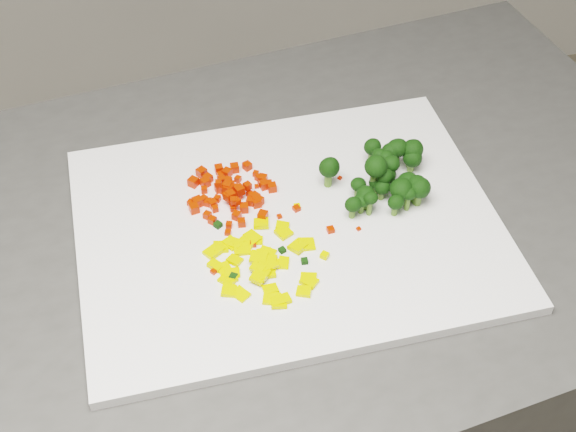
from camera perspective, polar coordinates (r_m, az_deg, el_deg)
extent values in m
cube|color=#434240|center=(1.28, 1.61, -13.71)|extent=(0.98, 0.75, 0.90)
cube|color=white|center=(0.90, 0.00, -0.73)|extent=(0.47, 0.37, 0.01)
cube|color=red|center=(0.92, -4.06, 1.48)|extent=(0.01, 0.01, 0.01)
cube|color=red|center=(0.95, -6.16, 3.11)|extent=(0.01, 0.01, 0.01)
cube|color=red|center=(0.95, -3.82, 3.43)|extent=(0.01, 0.01, 0.01)
cube|color=red|center=(0.91, -6.28, 0.91)|extent=(0.01, 0.01, 0.01)
cube|color=red|center=(0.92, -4.98, 2.32)|extent=(0.01, 0.01, 0.01)
cube|color=red|center=(0.92, -2.91, 2.15)|extent=(0.01, 0.01, 0.01)
cube|color=red|center=(0.91, -3.48, 1.85)|extent=(0.01, 0.01, 0.01)
cube|color=red|center=(0.92, -4.47, 1.64)|extent=(0.01, 0.01, 0.01)
cube|color=red|center=(0.91, -5.39, 0.88)|extent=(0.01, 0.01, 0.01)
cube|color=red|center=(0.93, -4.27, 2.53)|extent=(0.01, 0.01, 0.01)
cube|color=red|center=(0.91, -5.76, 0.92)|extent=(0.01, 0.01, 0.01)
cube|color=red|center=(0.94, -2.14, 2.75)|extent=(0.01, 0.01, 0.01)
cube|color=red|center=(0.95, -4.36, 3.09)|extent=(0.01, 0.01, 0.01)
cube|color=red|center=(0.90, -3.93, 0.57)|extent=(0.01, 0.01, 0.01)
cube|color=red|center=(0.94, -4.72, 2.59)|extent=(0.01, 0.01, 0.01)
cube|color=red|center=(0.94, -1.82, 2.65)|extent=(0.01, 0.01, 0.01)
cube|color=red|center=(0.92, -6.01, 1.22)|extent=(0.01, 0.01, 0.01)
cube|color=red|center=(0.92, -6.93, 0.94)|extent=(0.01, 0.01, 0.01)
cube|color=red|center=(0.92, -3.77, 1.98)|extent=(0.01, 0.01, 0.01)
cube|color=red|center=(0.95, -2.91, 3.57)|extent=(0.01, 0.01, 0.01)
cube|color=red|center=(0.93, -4.93, 2.01)|extent=(0.01, 0.01, 0.01)
cube|color=red|center=(0.92, -4.06, 2.24)|extent=(0.01, 0.01, 0.01)
cube|color=red|center=(0.89, -3.32, -0.47)|extent=(0.01, 0.01, 0.01)
cube|color=red|center=(0.93, -1.41, 2.26)|extent=(0.01, 0.01, 0.01)
cube|color=red|center=(0.93, -1.14, 2.05)|extent=(0.01, 0.01, 0.01)
cube|color=red|center=(0.91, -5.65, 1.03)|extent=(0.01, 0.01, 0.01)
cube|color=red|center=(0.91, -2.24, 0.94)|extent=(0.01, 0.01, 0.01)
cube|color=red|center=(0.92, -4.32, 1.53)|extent=(0.01, 0.01, 0.01)
cube|color=red|center=(0.91, -6.45, 1.01)|extent=(0.01, 0.01, 0.01)
cube|color=red|center=(0.93, -5.98, 1.87)|extent=(0.01, 0.01, 0.01)
cube|color=red|center=(0.90, -3.65, 1.04)|extent=(0.01, 0.01, 0.01)
cube|color=red|center=(0.91, -6.70, 0.54)|extent=(0.01, 0.01, 0.01)
cube|color=red|center=(0.94, -5.73, 2.67)|extent=(0.01, 0.01, 0.01)
cube|color=red|center=(0.91, -4.25, 1.42)|extent=(0.01, 0.01, 0.01)
cube|color=red|center=(0.92, -4.04, 2.01)|extent=(0.01, 0.01, 0.01)
cube|color=red|center=(0.90, -4.10, 1.50)|extent=(0.01, 0.01, 0.01)
cube|color=red|center=(0.89, -3.68, 0.03)|extent=(0.01, 0.01, 0.01)
cube|color=red|center=(0.90, -5.76, 0.06)|extent=(0.01, 0.01, 0.01)
cube|color=red|center=(0.92, -2.72, 1.58)|extent=(0.01, 0.01, 0.01)
cube|color=red|center=(0.91, -3.40, 1.83)|extent=(0.01, 0.01, 0.01)
cube|color=red|center=(0.89, -1.80, 0.03)|extent=(0.01, 0.01, 0.01)
cube|color=red|center=(0.95, -4.84, 2.92)|extent=(0.01, 0.01, 0.01)
cube|color=red|center=(0.95, -4.94, 3.36)|extent=(0.01, 0.01, 0.01)
cube|color=red|center=(0.91, -2.69, 1.05)|extent=(0.01, 0.01, 0.01)
cube|color=red|center=(0.91, -5.75, 0.96)|extent=(0.01, 0.01, 0.01)
cube|color=red|center=(0.91, -2.36, 1.34)|extent=(0.01, 0.01, 0.01)
cube|color=red|center=(0.93, -1.71, 2.23)|extent=(0.01, 0.01, 0.01)
cube|color=red|center=(0.90, -3.14, 0.58)|extent=(0.01, 0.01, 0.01)
cube|color=red|center=(0.94, -6.75, 2.41)|extent=(0.01, 0.01, 0.01)
cube|color=red|center=(0.89, -4.22, -0.63)|extent=(0.01, 0.01, 0.01)
cube|color=red|center=(0.96, -2.93, 3.61)|extent=(0.01, 0.01, 0.01)
cube|color=red|center=(0.92, -3.65, 1.86)|extent=(0.01, 0.01, 0.01)
cube|color=red|center=(0.94, -3.58, 2.64)|extent=(0.01, 0.01, 0.01)
cube|color=red|center=(0.91, -3.97, 0.97)|extent=(0.01, 0.01, 0.01)
cube|color=red|center=(0.94, -5.90, 2.39)|extent=(0.01, 0.01, 0.01)
cube|color=red|center=(0.91, -4.25, 1.96)|extent=(0.01, 0.01, 0.01)
cube|color=red|center=(0.91, -5.22, 0.51)|extent=(0.01, 0.01, 0.01)
cube|color=red|center=(0.92, -5.05, 1.24)|extent=(0.01, 0.01, 0.01)
cube|color=red|center=(0.93, -4.81, 2.01)|extent=(0.01, 0.01, 0.01)
cube|color=red|center=(0.92, -4.34, 2.13)|extent=(0.01, 0.01, 0.01)
cube|color=red|center=(0.95, -2.31, 3.03)|extent=(0.01, 0.01, 0.01)
cube|color=red|center=(0.89, -5.41, -0.30)|extent=(0.01, 0.01, 0.01)
cube|color=red|center=(0.90, -3.89, 1.10)|extent=(0.01, 0.01, 0.01)
cube|color=red|center=(0.92, -3.68, 1.51)|extent=(0.01, 0.01, 0.01)
cube|color=red|center=(0.91, -2.12, 1.08)|extent=(0.01, 0.01, 0.01)
cube|color=yellow|center=(0.87, -3.73, -2.00)|extent=(0.02, 0.02, 0.01)
cube|color=yellow|center=(0.87, 1.32, -2.03)|extent=(0.02, 0.02, 0.01)
cube|color=yellow|center=(0.83, -4.23, -5.31)|extent=(0.02, 0.02, 0.01)
cube|color=yellow|center=(0.82, -1.18, -5.89)|extent=(0.02, 0.02, 0.01)
cube|color=yellow|center=(0.85, -1.47, -3.13)|extent=(0.02, 0.02, 0.01)
cube|color=yellow|center=(0.84, 1.47, -4.40)|extent=(0.02, 0.02, 0.00)
cube|color=yellow|center=(0.86, -5.30, -2.51)|extent=(0.03, 0.02, 0.01)
cube|color=yellow|center=(0.86, -1.68, -2.76)|extent=(0.02, 0.02, 0.01)
cube|color=yellow|center=(0.87, -2.43, -1.74)|extent=(0.02, 0.02, 0.00)
cube|color=yellow|center=(0.83, -2.08, -4.31)|extent=(0.02, 0.02, 0.01)
cube|color=yellow|center=(0.84, -3.99, -4.07)|extent=(0.02, 0.01, 0.01)
cube|color=yellow|center=(0.84, -4.08, -4.35)|extent=(0.01, 0.01, 0.01)
cube|color=yellow|center=(0.82, -3.38, -5.58)|extent=(0.02, 0.02, 0.01)
cube|color=yellow|center=(0.82, -1.27, -5.24)|extent=(0.02, 0.02, 0.01)
cube|color=yellow|center=(0.85, -0.31, -3.35)|extent=(0.02, 0.02, 0.01)
cube|color=yellow|center=(0.86, -1.47, -2.60)|extent=(0.02, 0.02, 0.01)
cube|color=yellow|center=(0.84, -1.39, -3.42)|extent=(0.02, 0.02, 0.01)
cube|color=yellow|center=(0.84, -1.37, -4.10)|extent=(0.02, 0.01, 0.01)
cube|color=yellow|center=(0.88, -2.58, -1.45)|extent=(0.02, 0.02, 0.01)
cube|color=yellow|center=(0.85, -1.29, -3.32)|extent=(0.02, 0.02, 0.01)
cube|color=yellow|center=(0.82, -0.50, -5.99)|extent=(0.02, 0.02, 0.01)
cube|color=yellow|center=(0.82, 1.13, -5.39)|extent=(0.02, 0.02, 0.01)
cube|color=yellow|center=(0.85, -3.81, -3.15)|extent=(0.02, 0.02, 0.01)
cube|color=yellow|center=(0.84, -1.51, -3.21)|extent=(0.02, 0.02, 0.01)
cube|color=yellow|center=(0.83, 1.51, -4.67)|extent=(0.02, 0.02, 0.01)
cube|color=yellow|center=(0.84, -4.31, -4.54)|extent=(0.02, 0.02, 0.01)
cube|color=yellow|center=(0.87, -2.72, -1.69)|extent=(0.02, 0.02, 0.01)
cube|color=yellow|center=(0.85, -4.58, -3.74)|extent=(0.02, 0.02, 0.01)
cube|color=yellow|center=(0.88, -0.40, -0.72)|extent=(0.02, 0.02, 0.01)
cube|color=yellow|center=(0.88, -0.31, -1.19)|extent=(0.02, 0.02, 0.01)
cube|color=yellow|center=(0.83, -1.84, -4.18)|extent=(0.02, 0.02, 0.01)
cube|color=yellow|center=(0.87, -4.04, -1.95)|extent=(0.02, 0.02, 0.01)
cube|color=yellow|center=(0.85, -2.11, -2.95)|extent=(0.02, 0.02, 0.01)
cube|color=yellow|center=(0.86, -3.27, -2.36)|extent=(0.02, 0.02, 0.01)
cube|color=yellow|center=(0.86, 0.69, -2.19)|extent=(0.02, 0.02, 0.01)
cube|color=yellow|center=(0.85, -5.17, -3.52)|extent=(0.02, 0.02, 0.01)
cube|color=yellow|center=(0.81, -0.67, -6.22)|extent=(0.02, 0.02, 0.01)
cube|color=yellow|center=(0.87, -4.80, -2.19)|extent=(0.02, 0.02, 0.01)
cube|color=yellow|center=(0.87, -2.86, -1.85)|extent=(0.02, 0.02, 0.01)
cube|color=yellow|center=(0.84, -2.19, -3.74)|extent=(0.02, 0.02, 0.01)
cube|color=yellow|center=(0.89, -1.92, -0.53)|extent=(0.02, 0.02, 0.01)
cube|color=black|center=(0.84, -3.90, -4.34)|extent=(0.01, 0.01, 0.01)
cube|color=yellow|center=(0.85, 2.62, -2.81)|extent=(0.01, 0.01, 0.01)
cube|color=red|center=(0.89, 5.04, -0.91)|extent=(0.01, 0.01, 0.00)
cube|color=red|center=(0.90, -0.62, -0.03)|extent=(0.01, 0.01, 0.00)
cube|color=black|center=(0.85, 1.18, -3.22)|extent=(0.01, 0.01, 0.00)
cube|color=yellow|center=(0.91, 0.65, 0.66)|extent=(0.01, 0.01, 0.01)
cube|color=black|center=(0.89, -5.01, -0.63)|extent=(0.01, 0.01, 0.01)
cube|color=red|center=(0.87, -2.50, -2.00)|extent=(0.01, 0.01, 0.00)
cube|color=red|center=(0.90, 0.61, 0.55)|extent=(0.01, 0.01, 0.01)
cube|color=black|center=(0.86, -0.42, -2.44)|extent=(0.01, 0.01, 0.00)
cube|color=red|center=(0.84, -5.30, -3.94)|extent=(0.01, 0.01, 0.00)
cube|color=red|center=(0.93, -2.25, 2.12)|extent=(0.01, 0.01, 0.00)
cube|color=red|center=(0.94, 3.71, 2.72)|extent=(0.01, 0.01, 0.00)
cube|color=red|center=(0.87, -4.79, -2.08)|extent=(0.01, 0.01, 0.00)
cube|color=red|center=(0.88, -4.30, -1.18)|extent=(0.01, 0.01, 0.00)
cube|color=red|center=(0.88, 3.04, -0.98)|extent=(0.01, 0.01, 0.01)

